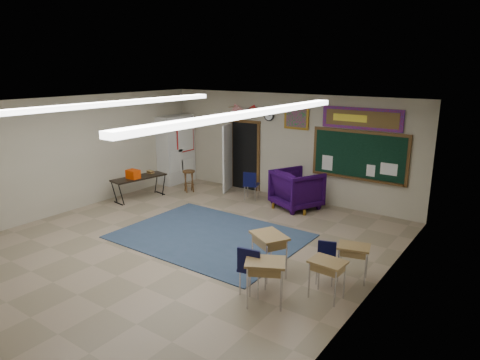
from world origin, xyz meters
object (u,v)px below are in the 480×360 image
Objects in this scene: wingback_armchair at (297,189)px; folding_table at (139,187)px; student_desk_front_left at (269,252)px; student_desk_front_right at (353,261)px; wooden_stool at (189,181)px.

wingback_armchair is 0.69× the size of folding_table.
student_desk_front_left is 1.51m from student_desk_front_right.
student_desk_front_right is at bearing 157.18° from wingback_armchair.
folding_table is (-5.53, 1.82, -0.09)m from student_desk_front_left.
student_desk_front_left is (1.45, -3.77, -0.07)m from wingback_armchair.
student_desk_front_left is at bearing -8.90° from folding_table.
folding_table is at bearing -169.43° from student_desk_front_left.
student_desk_front_right is at bearing 57.20° from student_desk_front_left.
wooden_stool is at bearing 143.43° from student_desk_front_right.
student_desk_front_left is at bearing -166.28° from student_desk_front_right.
student_desk_front_left is 0.50× the size of folding_table.
wingback_armchair is at bearing 139.80° from student_desk_front_left.
student_desk_front_left is 5.81m from wooden_stool.
folding_table reaches higher than student_desk_front_right.
wingback_armchair reaches higher than student_desk_front_left.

